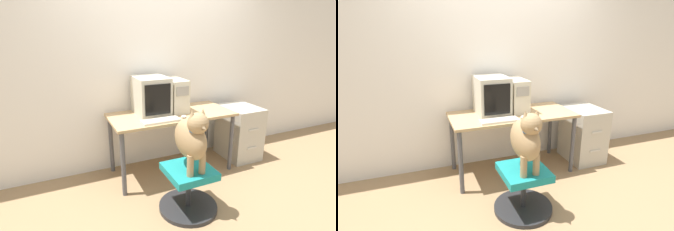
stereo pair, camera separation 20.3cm
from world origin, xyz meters
The scene contains 10 objects.
ground_plane centered at (0.00, 0.00, 0.00)m, with size 12.00×12.00×0.00m, color #937551.
wall_back centered at (0.00, 0.73, 1.30)m, with size 8.00×0.05×2.60m.
desk centered at (0.00, 0.33, 0.66)m, with size 1.47×0.66×0.75m.
crt_monitor centered at (-0.22, 0.43, 0.97)m, with size 0.36×0.45×0.44m.
pc_tower centered at (0.09, 0.43, 0.95)m, with size 0.21×0.42×0.39m.
keyboard centered at (-0.23, 0.10, 0.77)m, with size 0.42×0.15×0.03m.
computer_mouse centered at (0.05, 0.11, 0.77)m, with size 0.06×0.05×0.03m.
office_chair centered at (-0.17, -0.43, 0.22)m, with size 0.58×0.58×0.45m.
dog centered at (-0.17, -0.46, 0.78)m, with size 0.22×0.49×0.61m.
filing_cabinet centered at (1.02, 0.32, 0.36)m, with size 0.44×0.56×0.72m.
Camera 1 is at (-1.26, -2.36, 1.68)m, focal length 28.00 mm.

